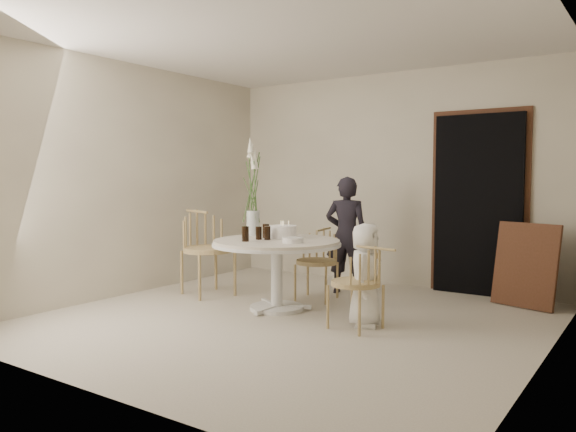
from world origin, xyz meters
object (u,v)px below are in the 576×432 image
Objects in this scene: table at (277,251)px; flower_vase at (253,195)px; chair_far at (320,253)px; chair_right at (365,276)px; chair_left at (202,239)px; birthday_cake at (283,232)px; boy at (365,275)px; girl at (347,235)px.

table is 0.78m from flower_vase.
table is at bearing -105.42° from chair_far.
chair_right is 2.37m from chair_left.
birthday_cake reaches higher than chair_far.
flower_vase reaches higher than boy.
birthday_cake is (-1.07, 0.23, 0.32)m from boy.
boy is 3.39× the size of birthday_cake.
girl is 1.45× the size of boy.
flower_vase is at bearing 171.38° from birthday_cake.
birthday_cake is (-0.23, -0.98, 0.11)m from girl.
boy is at bearing -10.91° from flower_vase.
chair_left reaches higher than boy.
chair_left is 0.91× the size of flower_vase.
chair_left is 0.71× the size of girl.
flower_vase reaches higher than birthday_cake.
girl is at bearing 63.39° from chair_far.
table is 1.15m from chair_right.
table is 1.39× the size of boy.
chair_left is at bearing -166.21° from chair_far.
flower_vase reaches higher than chair_far.
table is 1.35× the size of chair_left.
chair_right reaches higher than table.
flower_vase reaches higher than girl.
table is at bearing -25.55° from flower_vase.
chair_right is at bearing -80.04° from chair_left.
chair_far is 0.73× the size of flower_vase.
chair_far is at bearing 37.66° from boy.
boy is (0.97, -0.81, -0.04)m from chair_far.
table is 1.05m from boy.
birthday_cake is 0.60m from flower_vase.
boy is (-0.08, 0.15, -0.02)m from chair_right.
girl is (0.20, 1.14, 0.08)m from table.
girl is (-0.92, 1.36, 0.19)m from chair_right.
boy is (1.04, -0.06, -0.14)m from table.
boy is at bearing 107.33° from girl.
table is 1.16m from girl.
chair_left is at bearing 71.20° from boy.
chair_left is at bearing 16.37° from girl.
chair_left is at bearing -89.74° from chair_right.
chair_left is at bearing -176.61° from flower_vase.
flower_vase is at bearing -95.45° from chair_right.
birthday_cake is (-0.11, -0.58, 0.28)m from chair_far.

